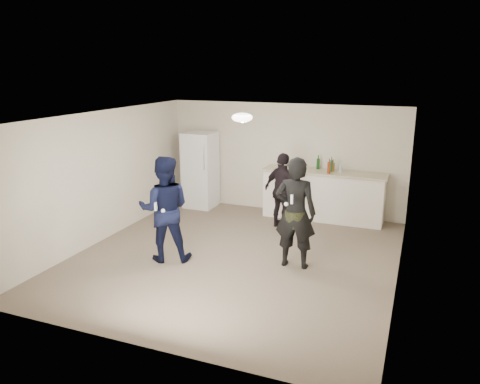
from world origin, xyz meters
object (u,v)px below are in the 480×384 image
(fridge, at_px, (200,170))
(spectator, at_px, (283,191))
(counter, at_px, (323,196))
(shaker, at_px, (291,164))
(woman, at_px, (295,213))
(man, at_px, (165,209))

(fridge, relative_size, spectator, 1.13)
(counter, height_order, shaker, shaker)
(counter, distance_m, spectator, 1.12)
(fridge, relative_size, woman, 0.95)
(fridge, xyz_separation_m, spectator, (2.28, -0.78, -0.10))
(fridge, xyz_separation_m, man, (0.85, -3.14, 0.02))
(woman, bearing_deg, man, 11.37)
(shaker, bearing_deg, man, -111.69)
(woman, bearing_deg, spectator, -70.25)
(fridge, xyz_separation_m, woman, (3.03, -2.61, 0.05))
(fridge, relative_size, man, 0.97)
(fridge, distance_m, woman, 3.99)
(shaker, relative_size, spectator, 0.11)
(man, bearing_deg, spectator, -144.72)
(woman, xyz_separation_m, spectator, (-0.75, 1.82, -0.15))
(counter, xyz_separation_m, fridge, (-2.95, -0.07, 0.38))
(woman, bearing_deg, counter, -91.03)
(fridge, distance_m, spectator, 2.41)
(spectator, bearing_deg, shaker, -60.87)
(fridge, bearing_deg, shaker, 5.23)
(man, height_order, spectator, man)
(shaker, relative_size, man, 0.09)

